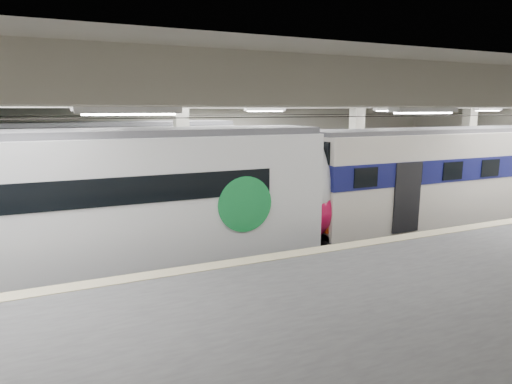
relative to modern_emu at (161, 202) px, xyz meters
name	(u,v)px	position (x,y,z in m)	size (l,w,h in m)	color
station_hall	(316,166)	(4.46, -1.74, 1.08)	(36.00, 24.00, 5.75)	black
modern_emu	(161,202)	(0.00, 0.00, 0.00)	(13.58, 2.81, 4.39)	white
older_rer	(441,177)	(11.60, 0.00, 0.04)	(12.63, 2.79, 4.20)	silver
far_train	(60,177)	(-2.90, 5.50, 0.14)	(14.02, 3.10, 4.46)	white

